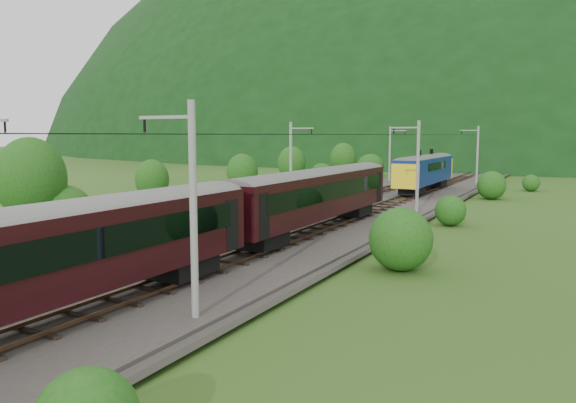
% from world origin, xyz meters
% --- Properties ---
extents(ground, '(600.00, 600.00, 0.00)m').
position_xyz_m(ground, '(0.00, 0.00, 0.00)').
color(ground, '#304D18').
rests_on(ground, ground).
extents(railbed, '(14.00, 220.00, 0.30)m').
position_xyz_m(railbed, '(0.00, 10.00, 0.15)').
color(railbed, '#38332D').
rests_on(railbed, ground).
extents(track_left, '(2.40, 220.00, 0.27)m').
position_xyz_m(track_left, '(-2.40, 10.00, 0.37)').
color(track_left, brown).
rests_on(track_left, railbed).
extents(track_right, '(2.40, 220.00, 0.27)m').
position_xyz_m(track_right, '(2.40, 10.00, 0.37)').
color(track_right, brown).
rests_on(track_right, railbed).
extents(catenary_left, '(2.54, 192.28, 8.00)m').
position_xyz_m(catenary_left, '(-6.12, 32.00, 4.50)').
color(catenary_left, gray).
rests_on(catenary_left, railbed).
extents(catenary_right, '(2.54, 192.28, 8.00)m').
position_xyz_m(catenary_right, '(6.12, 32.00, 4.50)').
color(catenary_right, gray).
rests_on(catenary_right, railbed).
extents(overhead_wires, '(4.83, 198.00, 0.03)m').
position_xyz_m(overhead_wires, '(0.00, 10.00, 7.10)').
color(overhead_wires, black).
rests_on(overhead_wires, ground).
extents(mountain_main, '(504.00, 360.00, 244.00)m').
position_xyz_m(mountain_main, '(0.00, 260.00, 0.00)').
color(mountain_main, black).
rests_on(mountain_main, ground).
extents(mountain_ridge, '(336.00, 280.00, 132.00)m').
position_xyz_m(mountain_ridge, '(-120.00, 300.00, 0.00)').
color(mountain_ridge, black).
rests_on(mountain_ridge, ground).
extents(train, '(2.93, 118.41, 5.08)m').
position_xyz_m(train, '(2.40, -3.38, 3.47)').
color(train, black).
rests_on(train, ground).
extents(hazard_post_near, '(0.17, 0.17, 1.55)m').
position_xyz_m(hazard_post_near, '(-0.53, 58.77, 1.07)').
color(hazard_post_near, red).
rests_on(hazard_post_near, railbed).
extents(hazard_post_far, '(0.15, 0.15, 1.41)m').
position_xyz_m(hazard_post_far, '(-0.03, 50.84, 1.00)').
color(hazard_post_far, red).
rests_on(hazard_post_far, railbed).
extents(signal, '(0.22, 0.22, 1.99)m').
position_xyz_m(signal, '(-3.13, 55.91, 1.47)').
color(signal, black).
rests_on(signal, railbed).
extents(vegetation_left, '(12.86, 141.56, 6.93)m').
position_xyz_m(vegetation_left, '(-14.38, 19.41, 2.80)').
color(vegetation_left, '#1B4D14').
rests_on(vegetation_left, ground).
extents(vegetation_right, '(6.31, 102.80, 2.99)m').
position_xyz_m(vegetation_right, '(10.86, 3.81, 1.36)').
color(vegetation_right, '#1B4D14').
rests_on(vegetation_right, ground).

